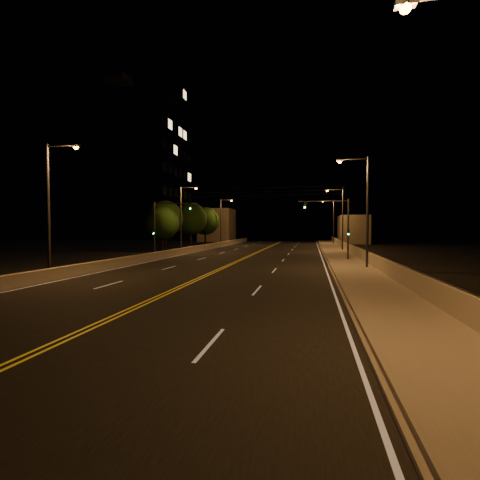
% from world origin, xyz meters
% --- Properties ---
extents(ground, '(160.00, 160.00, 0.00)m').
position_xyz_m(ground, '(0.00, 0.00, 0.00)').
color(ground, black).
rests_on(ground, ground).
extents(road, '(18.00, 120.00, 0.02)m').
position_xyz_m(road, '(0.00, 20.00, 0.01)').
color(road, black).
rests_on(road, ground).
extents(sidewalk, '(3.60, 120.00, 0.30)m').
position_xyz_m(sidewalk, '(10.80, 20.00, 0.15)').
color(sidewalk, gray).
rests_on(sidewalk, ground).
extents(curb, '(0.14, 120.00, 0.15)m').
position_xyz_m(curb, '(8.93, 20.00, 0.07)').
color(curb, gray).
rests_on(curb, ground).
extents(parapet_wall, '(0.30, 120.00, 1.00)m').
position_xyz_m(parapet_wall, '(12.45, 20.00, 0.80)').
color(parapet_wall, '#A49A89').
rests_on(parapet_wall, sidewalk).
extents(jersey_barrier, '(0.45, 120.00, 0.82)m').
position_xyz_m(jersey_barrier, '(-9.08, 20.00, 0.41)').
color(jersey_barrier, '#A49A89').
rests_on(jersey_barrier, ground).
extents(distant_building_right, '(6.00, 10.00, 6.17)m').
position_xyz_m(distant_building_right, '(16.50, 72.31, 3.09)').
color(distant_building_right, gray).
rests_on(distant_building_right, ground).
extents(distant_building_left, '(8.00, 8.00, 8.21)m').
position_xyz_m(distant_building_left, '(-16.00, 76.65, 4.11)').
color(distant_building_left, gray).
rests_on(distant_building_left, ground).
extents(parapet_rail, '(0.06, 120.00, 0.06)m').
position_xyz_m(parapet_rail, '(12.45, 20.00, 1.33)').
color(parapet_rail, black).
rests_on(parapet_rail, parapet_wall).
extents(lane_markings, '(17.32, 116.00, 0.00)m').
position_xyz_m(lane_markings, '(0.00, 19.93, 0.02)').
color(lane_markings, silver).
rests_on(lane_markings, road).
extents(streetlight_1, '(2.55, 0.28, 9.11)m').
position_xyz_m(streetlight_1, '(11.52, 21.07, 5.26)').
color(streetlight_1, '#2D2D33').
rests_on(streetlight_1, ground).
extents(streetlight_2, '(2.55, 0.28, 9.11)m').
position_xyz_m(streetlight_2, '(11.52, 43.52, 5.26)').
color(streetlight_2, '#2D2D33').
rests_on(streetlight_2, ground).
extents(streetlight_3, '(2.55, 0.28, 9.11)m').
position_xyz_m(streetlight_3, '(11.52, 63.94, 5.26)').
color(streetlight_3, '#2D2D33').
rests_on(streetlight_3, ground).
extents(streetlight_4, '(2.55, 0.28, 9.11)m').
position_xyz_m(streetlight_4, '(-9.92, 12.37, 5.26)').
color(streetlight_4, '#2D2D33').
rests_on(streetlight_4, ground).
extents(streetlight_5, '(2.55, 0.28, 9.11)m').
position_xyz_m(streetlight_5, '(-9.92, 36.91, 5.26)').
color(streetlight_5, '#2D2D33').
rests_on(streetlight_5, ground).
extents(streetlight_6, '(2.55, 0.28, 9.11)m').
position_xyz_m(streetlight_6, '(-9.92, 58.41, 5.26)').
color(streetlight_6, '#2D2D33').
rests_on(streetlight_6, ground).
extents(traffic_signal_right, '(5.11, 0.31, 6.33)m').
position_xyz_m(traffic_signal_right, '(10.02, 27.85, 3.98)').
color(traffic_signal_right, '#2D2D33').
rests_on(traffic_signal_right, ground).
extents(traffic_signal_left, '(5.11, 0.31, 6.33)m').
position_xyz_m(traffic_signal_left, '(-8.82, 27.85, 3.98)').
color(traffic_signal_left, '#2D2D33').
rests_on(traffic_signal_left, ground).
extents(overhead_wires, '(22.00, 0.03, 0.83)m').
position_xyz_m(overhead_wires, '(0.00, 29.50, 7.40)').
color(overhead_wires, black).
extents(building_tower, '(24.00, 15.00, 32.30)m').
position_xyz_m(building_tower, '(-28.72, 52.47, 15.58)').
color(building_tower, gray).
rests_on(building_tower, ground).
extents(tree_0, '(4.79, 4.79, 6.49)m').
position_xyz_m(tree_0, '(-14.03, 39.43, 4.09)').
color(tree_0, black).
rests_on(tree_0, ground).
extents(tree_1, '(5.79, 5.79, 7.85)m').
position_xyz_m(tree_1, '(-15.72, 44.24, 4.95)').
color(tree_1, black).
rests_on(tree_1, ground).
extents(tree_2, '(5.94, 5.94, 8.05)m').
position_xyz_m(tree_2, '(-14.42, 52.78, 5.07)').
color(tree_2, black).
rests_on(tree_2, ground).
extents(tree_3, '(5.66, 5.66, 7.67)m').
position_xyz_m(tree_3, '(-13.69, 59.28, 4.83)').
color(tree_3, black).
rests_on(tree_3, ground).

